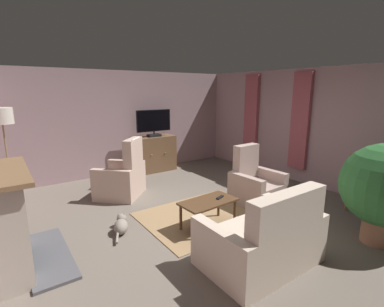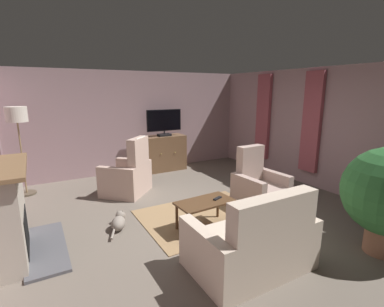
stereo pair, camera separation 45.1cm
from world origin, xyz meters
name	(u,v)px [view 1 (the left image)]	position (x,y,z in m)	size (l,w,h in m)	color
ground_plane	(206,219)	(0.00, 0.00, -0.02)	(6.62, 7.38, 0.04)	#665B51
wall_back	(125,123)	(0.00, 3.44, 1.30)	(6.62, 0.10, 2.60)	gray
wall_right_with_window	(316,128)	(3.06, 0.00, 1.30)	(0.10, 7.38, 2.60)	#A6858B
curtain_panel_near	(300,121)	(2.95, 0.34, 1.43)	(0.10, 0.44, 2.19)	#A34C56
curtain_panel_far	(251,116)	(2.95, 1.84, 1.43)	(0.10, 0.44, 2.19)	#A34C56
rug_central	(205,215)	(0.04, 0.09, 0.01)	(2.08, 1.62, 0.01)	#8E704C
fireplace	(10,223)	(-2.73, 0.28, 0.58)	(0.82, 1.42, 1.23)	#4C4C51
tv_cabinet	(154,154)	(0.63, 3.09, 0.45)	(1.12, 0.55, 0.94)	#4A3523
television	(154,122)	(0.63, 3.04, 1.31)	(0.95, 0.20, 0.70)	black
coffee_table	(208,204)	(-0.17, -0.27, 0.39)	(0.92, 0.53, 0.45)	#4C331E
tv_remote	(220,197)	(0.05, -0.29, 0.46)	(0.17, 0.05, 0.02)	black
sofa_floral	(264,240)	(-0.22, -1.43, 0.33)	(1.42, 0.95, 1.04)	#C6B29E
armchair_in_far_corner	(122,178)	(-0.75, 1.81, 0.37)	(1.19, 1.19, 1.21)	#BC9E8E
armchair_angled_to_table	(255,186)	(1.20, 0.02, 0.34)	(0.85, 0.85, 1.10)	#A3897F
side_chair_nearest_door	(361,182)	(2.45, -1.31, 0.54)	(0.44, 0.43, 1.05)	#42567A
cat	(121,225)	(-1.35, 0.38, 0.11)	(0.37, 0.60, 0.23)	gray
floor_lamp	(3,126)	(-2.63, 2.80, 1.48)	(0.39, 0.39, 1.81)	#4C4233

